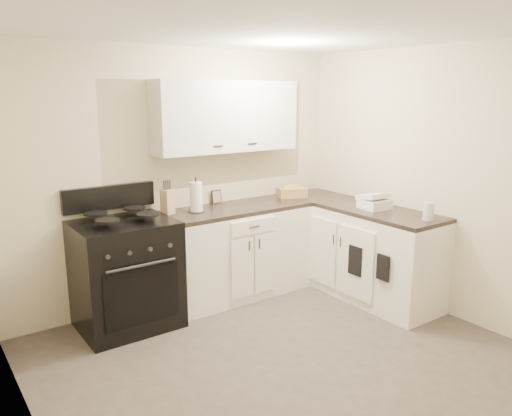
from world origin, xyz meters
TOP-DOWN VIEW (x-y plane):
  - floor at (0.00, 0.00)m, footprint 3.60×3.60m
  - ceiling at (0.00, 0.00)m, footprint 3.60×3.60m
  - wall_back at (0.00, 1.80)m, footprint 3.60×0.00m
  - wall_right at (1.80, 0.00)m, footprint 0.00×3.60m
  - wall_left at (-1.80, 0.00)m, footprint 0.00×3.60m
  - base_cabinets_back at (0.43, 1.50)m, footprint 1.55×0.60m
  - base_cabinets_right at (1.50, 0.85)m, footprint 0.60×1.90m
  - countertop_back at (0.43, 1.50)m, footprint 1.55×0.60m
  - countertop_right at (1.50, 0.85)m, footprint 0.60×1.90m
  - upper_cabinets at (0.43, 1.65)m, footprint 1.55×0.30m
  - stove at (-0.78, 1.48)m, footprint 0.85×0.73m
  - knife_block at (-0.27, 1.62)m, footprint 0.13×0.13m
  - paper_towel at (-0.01, 1.54)m, footprint 0.15×0.15m
  - picture_frame at (0.35, 1.76)m, footprint 0.11×0.04m
  - wicker_basket at (1.21, 1.56)m, footprint 0.36×0.30m
  - countertop_grill at (1.51, 0.63)m, footprint 0.28×0.27m
  - glass_jar at (1.55, 0.03)m, footprint 0.11×0.11m
  - oven_mitt_near at (1.18, 0.20)m, footprint 0.02×0.14m
  - oven_mitt_far at (1.18, 0.54)m, footprint 0.02×0.17m

SIDE VIEW (x-z plane):
  - floor at x=0.00m, z-range 0.00..0.00m
  - base_cabinets_back at x=0.43m, z-range 0.00..0.90m
  - base_cabinets_right at x=1.50m, z-range 0.00..0.90m
  - stove at x=-0.78m, z-range -0.05..0.97m
  - oven_mitt_far at x=1.18m, z-range 0.34..0.63m
  - oven_mitt_near at x=1.18m, z-range 0.39..0.63m
  - countertop_back at x=0.43m, z-range 0.90..0.94m
  - countertop_right at x=1.50m, z-range 0.90..0.94m
  - countertop_grill at x=1.51m, z-range 0.94..1.04m
  - wicker_basket at x=1.21m, z-range 0.94..1.04m
  - picture_frame at x=0.35m, z-range 0.94..1.08m
  - glass_jar at x=1.55m, z-range 0.94..1.10m
  - knife_block at x=-0.27m, z-range 0.94..1.18m
  - paper_towel at x=-0.01m, z-range 0.94..1.23m
  - wall_back at x=0.00m, z-range -0.55..3.05m
  - wall_right at x=1.80m, z-range -0.55..3.05m
  - wall_left at x=-1.80m, z-range -0.55..3.05m
  - upper_cabinets at x=0.43m, z-range 1.49..2.19m
  - ceiling at x=0.00m, z-range 2.50..2.50m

